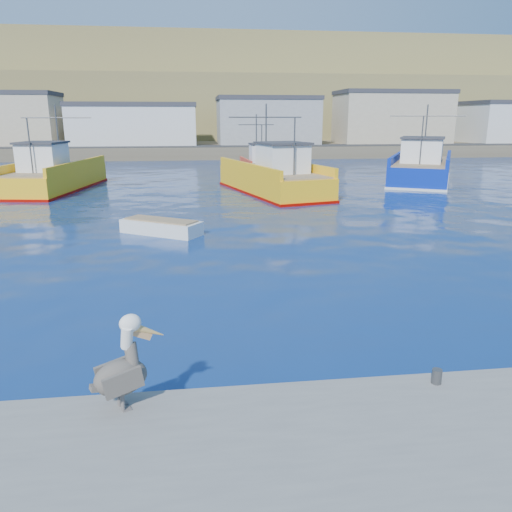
{
  "coord_description": "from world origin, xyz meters",
  "views": [
    {
      "loc": [
        -1.69,
        -11.78,
        5.62
      ],
      "look_at": [
        0.17,
        2.9,
        1.49
      ],
      "focal_mm": 35.0,
      "sensor_mm": 36.0,
      "label": 1
    }
  ],
  "objects_px": {
    "trawler_blue": "(421,168)",
    "skiff_mid": "(161,228)",
    "trawler_yellow_b": "(274,178)",
    "boat_orange": "(258,165)",
    "trawler_yellow_a": "(54,176)",
    "pelican": "(123,369)",
    "skiff_far": "(418,173)"
  },
  "relations": [
    {
      "from": "trawler_yellow_b",
      "to": "boat_orange",
      "type": "xyz_separation_m",
      "value": [
        0.47,
        12.83,
        -0.15
      ]
    },
    {
      "from": "trawler_yellow_b",
      "to": "boat_orange",
      "type": "height_order",
      "value": "trawler_yellow_b"
    },
    {
      "from": "trawler_yellow_a",
      "to": "boat_orange",
      "type": "relative_size",
      "value": 1.84
    },
    {
      "from": "trawler_yellow_a",
      "to": "skiff_far",
      "type": "height_order",
      "value": "trawler_yellow_a"
    },
    {
      "from": "boat_orange",
      "to": "skiff_far",
      "type": "height_order",
      "value": "boat_orange"
    },
    {
      "from": "trawler_yellow_a",
      "to": "trawler_blue",
      "type": "bearing_deg",
      "value": 3.05
    },
    {
      "from": "trawler_yellow_b",
      "to": "trawler_blue",
      "type": "relative_size",
      "value": 0.94
    },
    {
      "from": "trawler_yellow_b",
      "to": "trawler_blue",
      "type": "bearing_deg",
      "value": 20.6
    },
    {
      "from": "skiff_mid",
      "to": "pelican",
      "type": "xyz_separation_m",
      "value": [
        0.28,
        -16.43,
        0.97
      ]
    },
    {
      "from": "trawler_yellow_b",
      "to": "boat_orange",
      "type": "bearing_deg",
      "value": 87.88
    },
    {
      "from": "trawler_yellow_b",
      "to": "trawler_blue",
      "type": "height_order",
      "value": "trawler_blue"
    },
    {
      "from": "trawler_yellow_a",
      "to": "pelican",
      "type": "height_order",
      "value": "trawler_yellow_a"
    },
    {
      "from": "trawler_blue",
      "to": "skiff_mid",
      "type": "height_order",
      "value": "trawler_blue"
    },
    {
      "from": "trawler_yellow_a",
      "to": "trawler_blue",
      "type": "height_order",
      "value": "trawler_blue"
    },
    {
      "from": "trawler_yellow_b",
      "to": "pelican",
      "type": "distance_m",
      "value": 30.43
    },
    {
      "from": "boat_orange",
      "to": "skiff_far",
      "type": "distance_m",
      "value": 15.98
    },
    {
      "from": "boat_orange",
      "to": "pelican",
      "type": "bearing_deg",
      "value": -100.68
    },
    {
      "from": "trawler_yellow_b",
      "to": "skiff_mid",
      "type": "height_order",
      "value": "trawler_yellow_b"
    },
    {
      "from": "trawler_yellow_b",
      "to": "pelican",
      "type": "height_order",
      "value": "trawler_yellow_b"
    },
    {
      "from": "skiff_mid",
      "to": "skiff_far",
      "type": "relative_size",
      "value": 1.11
    },
    {
      "from": "trawler_yellow_b",
      "to": "skiff_mid",
      "type": "relative_size",
      "value": 3.18
    },
    {
      "from": "skiff_mid",
      "to": "trawler_yellow_a",
      "type": "bearing_deg",
      "value": 118.98
    },
    {
      "from": "trawler_yellow_a",
      "to": "boat_orange",
      "type": "xyz_separation_m",
      "value": [
        17.56,
        9.09,
        -0.13
      ]
    },
    {
      "from": "trawler_yellow_b",
      "to": "pelican",
      "type": "relative_size",
      "value": 7.57
    },
    {
      "from": "trawler_yellow_a",
      "to": "pelican",
      "type": "distance_m",
      "value": 34.57
    },
    {
      "from": "skiff_far",
      "to": "skiff_mid",
      "type": "bearing_deg",
      "value": -136.13
    },
    {
      "from": "trawler_blue",
      "to": "skiff_far",
      "type": "distance_m",
      "value": 5.0
    },
    {
      "from": "boat_orange",
      "to": "trawler_blue",
      "type": "bearing_deg",
      "value": -28.06
    },
    {
      "from": "trawler_yellow_a",
      "to": "trawler_blue",
      "type": "distance_m",
      "value": 31.52
    },
    {
      "from": "trawler_yellow_a",
      "to": "skiff_far",
      "type": "distance_m",
      "value": 33.86
    },
    {
      "from": "skiff_mid",
      "to": "trawler_blue",
      "type": "bearing_deg",
      "value": 39.79
    },
    {
      "from": "boat_orange",
      "to": "pelican",
      "type": "xyz_separation_m",
      "value": [
        -7.98,
        -42.31,
        0.29
      ]
    }
  ]
}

